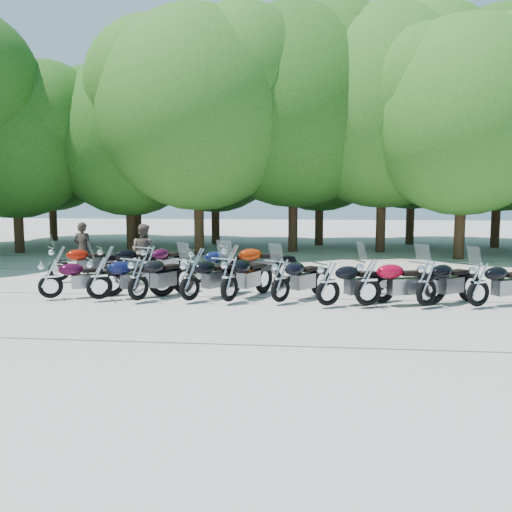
# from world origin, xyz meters

# --- Properties ---
(ground) EXTENTS (90.00, 90.00, 0.00)m
(ground) POSITION_xyz_m (0.00, 0.00, 0.00)
(ground) COLOR gray
(ground) RESTS_ON ground
(tree_1) EXTENTS (6.97, 6.97, 8.55)m
(tree_1) POSITION_xyz_m (-12.04, 11.24, 5.06)
(tree_1) COLOR #3A2614
(tree_1) RESTS_ON ground
(tree_2) EXTENTS (7.31, 7.31, 8.97)m
(tree_2) POSITION_xyz_m (-7.25, 12.84, 5.31)
(tree_2) COLOR #3A2614
(tree_2) RESTS_ON ground
(tree_3) EXTENTS (8.70, 8.70, 10.67)m
(tree_3) POSITION_xyz_m (-3.57, 11.24, 6.32)
(tree_3) COLOR #3A2614
(tree_3) RESTS_ON ground
(tree_4) EXTENTS (9.13, 9.13, 11.20)m
(tree_4) POSITION_xyz_m (0.54, 13.09, 6.64)
(tree_4) COLOR #3A2614
(tree_4) RESTS_ON ground
(tree_5) EXTENTS (9.04, 9.04, 11.10)m
(tree_5) POSITION_xyz_m (4.61, 13.20, 6.57)
(tree_5) COLOR #3A2614
(tree_5) RESTS_ON ground
(tree_6) EXTENTS (8.00, 8.00, 9.82)m
(tree_6) POSITION_xyz_m (7.55, 10.82, 5.81)
(tree_6) COLOR #3A2614
(tree_6) RESTS_ON ground
(tree_9) EXTENTS (7.59, 7.59, 9.32)m
(tree_9) POSITION_xyz_m (-13.53, 17.59, 5.52)
(tree_9) COLOR #3A2614
(tree_9) RESTS_ON ground
(tree_10) EXTENTS (7.78, 7.78, 9.55)m
(tree_10) POSITION_xyz_m (-8.29, 16.97, 5.66)
(tree_10) COLOR #3A2614
(tree_10) RESTS_ON ground
(tree_11) EXTENTS (7.56, 7.56, 9.28)m
(tree_11) POSITION_xyz_m (-3.76, 16.43, 5.49)
(tree_11) COLOR #3A2614
(tree_11) RESTS_ON ground
(tree_12) EXTENTS (7.88, 7.88, 9.67)m
(tree_12) POSITION_xyz_m (1.80, 16.47, 5.72)
(tree_12) COLOR #3A2614
(tree_12) RESTS_ON ground
(tree_13) EXTENTS (8.31, 8.31, 10.20)m
(tree_13) POSITION_xyz_m (6.69, 17.47, 6.04)
(tree_13) COLOR #3A2614
(tree_13) RESTS_ON ground
(tree_14) EXTENTS (8.02, 8.02, 9.84)m
(tree_14) POSITION_xyz_m (10.68, 16.09, 5.83)
(tree_14) COLOR #3A2614
(tree_14) RESTS_ON ground
(motorcycle_0) EXTENTS (2.17, 1.57, 1.20)m
(motorcycle_0) POSITION_xyz_m (-5.17, 0.56, 0.60)
(motorcycle_0) COLOR #33061D
(motorcycle_0) RESTS_ON ground
(motorcycle_1) EXTENTS (2.29, 1.81, 1.29)m
(motorcycle_1) POSITION_xyz_m (-3.87, 0.53, 0.64)
(motorcycle_1) COLOR black
(motorcycle_1) RESTS_ON ground
(motorcycle_2) EXTENTS (1.70, 2.37, 1.30)m
(motorcycle_2) POSITION_xyz_m (-2.84, 0.48, 0.65)
(motorcycle_2) COLOR black
(motorcycle_2) RESTS_ON ground
(motorcycle_3) EXTENTS (1.82, 2.29, 1.29)m
(motorcycle_3) POSITION_xyz_m (-1.56, 0.60, 0.64)
(motorcycle_3) COLOR black
(motorcycle_3) RESTS_ON ground
(motorcycle_4) EXTENTS (1.64, 2.46, 1.34)m
(motorcycle_4) POSITION_xyz_m (-0.56, 0.57, 0.67)
(motorcycle_4) COLOR black
(motorcycle_4) RESTS_ON ground
(motorcycle_5) EXTENTS (1.93, 2.22, 1.28)m
(motorcycle_5) POSITION_xyz_m (0.69, 0.65, 0.64)
(motorcycle_5) COLOR black
(motorcycle_5) RESTS_ON ground
(motorcycle_6) EXTENTS (2.27, 1.72, 1.26)m
(motorcycle_6) POSITION_xyz_m (1.84, 0.33, 0.63)
(motorcycle_6) COLOR black
(motorcycle_6) RESTS_ON ground
(motorcycle_7) EXTENTS (2.46, 1.49, 1.33)m
(motorcycle_7) POSITION_xyz_m (2.79, 0.42, 0.67)
(motorcycle_7) COLOR maroon
(motorcycle_7) RESTS_ON ground
(motorcycle_8) EXTENTS (2.21, 2.02, 1.30)m
(motorcycle_8) POSITION_xyz_m (4.16, 0.52, 0.65)
(motorcycle_8) COLOR black
(motorcycle_8) RESTS_ON ground
(motorcycle_9) EXTENTS (2.28, 1.65, 1.26)m
(motorcycle_9) POSITION_xyz_m (5.36, 0.61, 0.63)
(motorcycle_9) COLOR black
(motorcycle_9) RESTS_ON ground
(motorcycle_10) EXTENTS (2.23, 1.91, 1.28)m
(motorcycle_10) POSITION_xyz_m (-6.22, 3.22, 0.64)
(motorcycle_10) COLOR #941205
(motorcycle_10) RESTS_ON ground
(motorcycle_11) EXTENTS (2.29, 1.90, 1.30)m
(motorcycle_11) POSITION_xyz_m (-4.70, 3.25, 0.65)
(motorcycle_11) COLOR black
(motorcycle_11) RESTS_ON ground
(motorcycle_12) EXTENTS (1.60, 2.41, 1.31)m
(motorcycle_12) POSITION_xyz_m (-3.45, 3.31, 0.66)
(motorcycle_12) COLOR #370722
(motorcycle_12) RESTS_ON ground
(motorcycle_13) EXTENTS (2.24, 1.83, 1.27)m
(motorcycle_13) POSITION_xyz_m (-1.91, 3.21, 0.64)
(motorcycle_13) COLOR #0E163E
(motorcycle_13) RESTS_ON ground
(motorcycle_14) EXTENTS (2.54, 1.78, 1.39)m
(motorcycle_14) POSITION_xyz_m (-0.90, 3.24, 0.70)
(motorcycle_14) COLOR #9C2605
(motorcycle_14) RESTS_ON ground
(rider_0) EXTENTS (0.66, 0.44, 1.79)m
(rider_0) POSITION_xyz_m (-6.09, 4.65, 0.89)
(rider_0) COLOR black
(rider_0) RESTS_ON ground
(rider_1) EXTENTS (1.02, 0.90, 1.76)m
(rider_1) POSITION_xyz_m (-3.92, 4.29, 0.88)
(rider_1) COLOR brown
(rider_1) RESTS_ON ground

